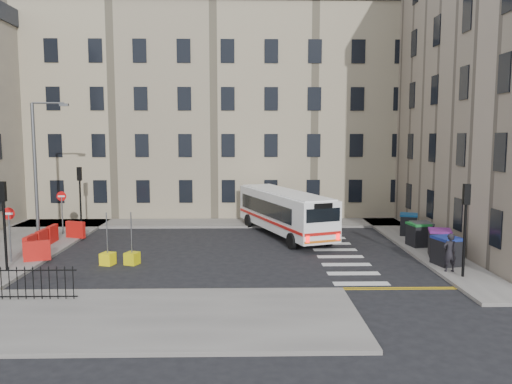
{
  "coord_description": "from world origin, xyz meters",
  "views": [
    {
      "loc": [
        -0.95,
        -26.7,
        6.32
      ],
      "look_at": [
        -0.35,
        2.62,
        3.0
      ],
      "focal_mm": 35.0,
      "sensor_mm": 36.0,
      "label": 1
    }
  ],
  "objects_px": {
    "streetlamp": "(35,171)",
    "bollard_chevron": "(132,258)",
    "bus": "(284,211)",
    "wheelie_bin_c": "(418,234)",
    "bollard_yellow": "(108,259)",
    "wheelie_bin_b": "(439,243)",
    "wheelie_bin_d": "(421,233)",
    "pedestrian": "(450,253)",
    "wheelie_bin_a": "(446,251)",
    "wheelie_bin_e": "(408,224)"
  },
  "relations": [
    {
      "from": "wheelie_bin_e",
      "to": "bollard_chevron",
      "type": "bearing_deg",
      "value": -139.88
    },
    {
      "from": "streetlamp",
      "to": "wheelie_bin_e",
      "type": "relative_size",
      "value": 5.55
    },
    {
      "from": "wheelie_bin_e",
      "to": "pedestrian",
      "type": "relative_size",
      "value": 0.83
    },
    {
      "from": "streetlamp",
      "to": "wheelie_bin_b",
      "type": "xyz_separation_m",
      "value": [
        22.02,
        -3.7,
        -3.49
      ]
    },
    {
      "from": "streetlamp",
      "to": "wheelie_bin_a",
      "type": "xyz_separation_m",
      "value": [
        21.67,
        -5.47,
        -3.5
      ]
    },
    {
      "from": "bus",
      "to": "wheelie_bin_b",
      "type": "relative_size",
      "value": 6.88
    },
    {
      "from": "streetlamp",
      "to": "bus",
      "type": "bearing_deg",
      "value": 9.44
    },
    {
      "from": "streetlamp",
      "to": "bollard_yellow",
      "type": "bearing_deg",
      "value": -41.19
    },
    {
      "from": "wheelie_bin_c",
      "to": "bollard_yellow",
      "type": "height_order",
      "value": "wheelie_bin_c"
    },
    {
      "from": "wheelie_bin_d",
      "to": "wheelie_bin_e",
      "type": "xyz_separation_m",
      "value": [
        0.24,
        2.95,
        0.0
      ]
    },
    {
      "from": "streetlamp",
      "to": "bollard_chevron",
      "type": "distance_m",
      "value": 8.84
    },
    {
      "from": "streetlamp",
      "to": "wheelie_bin_c",
      "type": "height_order",
      "value": "streetlamp"
    },
    {
      "from": "wheelie_bin_a",
      "to": "bollard_yellow",
      "type": "relative_size",
      "value": 2.42
    },
    {
      "from": "wheelie_bin_b",
      "to": "pedestrian",
      "type": "height_order",
      "value": "pedestrian"
    },
    {
      "from": "wheelie_bin_a",
      "to": "pedestrian",
      "type": "height_order",
      "value": "pedestrian"
    },
    {
      "from": "wheelie_bin_d",
      "to": "bollard_chevron",
      "type": "xyz_separation_m",
      "value": [
        -15.55,
        -3.38,
        -0.52
      ]
    },
    {
      "from": "wheelie_bin_a",
      "to": "bollard_yellow",
      "type": "distance_m",
      "value": 16.45
    },
    {
      "from": "wheelie_bin_b",
      "to": "wheelie_bin_e",
      "type": "distance_m",
      "value": 5.5
    },
    {
      "from": "bus",
      "to": "bollard_yellow",
      "type": "bearing_deg",
      "value": -162.63
    },
    {
      "from": "bus",
      "to": "pedestrian",
      "type": "distance_m",
      "value": 11.4
    },
    {
      "from": "wheelie_bin_d",
      "to": "pedestrian",
      "type": "distance_m",
      "value": 5.58
    },
    {
      "from": "wheelie_bin_e",
      "to": "pedestrian",
      "type": "xyz_separation_m",
      "value": [
        -0.9,
        -8.48,
        0.22
      ]
    },
    {
      "from": "pedestrian",
      "to": "bollard_yellow",
      "type": "height_order",
      "value": "pedestrian"
    },
    {
      "from": "bollard_chevron",
      "to": "wheelie_bin_d",
      "type": "bearing_deg",
      "value": 12.28
    },
    {
      "from": "wheelie_bin_b",
      "to": "wheelie_bin_c",
      "type": "xyz_separation_m",
      "value": [
        -0.28,
        2.36,
        -0.04
      ]
    },
    {
      "from": "bus",
      "to": "bollard_chevron",
      "type": "distance_m",
      "value": 10.7
    },
    {
      "from": "wheelie_bin_b",
      "to": "bollard_yellow",
      "type": "relative_size",
      "value": 2.5
    },
    {
      "from": "wheelie_bin_b",
      "to": "wheelie_bin_e",
      "type": "xyz_separation_m",
      "value": [
        0.19,
        5.49,
        -0.03
      ]
    },
    {
      "from": "bus",
      "to": "wheelie_bin_c",
      "type": "relative_size",
      "value": 7.73
    },
    {
      "from": "pedestrian",
      "to": "streetlamp",
      "type": "bearing_deg",
      "value": -22.53
    },
    {
      "from": "wheelie_bin_e",
      "to": "bollard_chevron",
      "type": "height_order",
      "value": "wheelie_bin_e"
    },
    {
      "from": "wheelie_bin_d",
      "to": "bollard_yellow",
      "type": "relative_size",
      "value": 2.2
    },
    {
      "from": "streetlamp",
      "to": "wheelie_bin_e",
      "type": "distance_m",
      "value": 22.56
    },
    {
      "from": "bus",
      "to": "wheelie_bin_d",
      "type": "xyz_separation_m",
      "value": [
        7.51,
        -3.56,
        -0.78
      ]
    },
    {
      "from": "bus",
      "to": "wheelie_bin_c",
      "type": "height_order",
      "value": "bus"
    },
    {
      "from": "wheelie_bin_c",
      "to": "wheelie_bin_e",
      "type": "relative_size",
      "value": 0.91
    },
    {
      "from": "wheelie_bin_a",
      "to": "pedestrian",
      "type": "bearing_deg",
      "value": -120.43
    },
    {
      "from": "wheelie_bin_e",
      "to": "pedestrian",
      "type": "distance_m",
      "value": 8.53
    },
    {
      "from": "wheelie_bin_e",
      "to": "bollard_chevron",
      "type": "relative_size",
      "value": 2.44
    },
    {
      "from": "wheelie_bin_d",
      "to": "bollard_chevron",
      "type": "distance_m",
      "value": 15.92
    },
    {
      "from": "wheelie_bin_c",
      "to": "bollard_chevron",
      "type": "relative_size",
      "value": 2.23
    },
    {
      "from": "bus",
      "to": "wheelie_bin_b",
      "type": "distance_m",
      "value": 9.74
    },
    {
      "from": "wheelie_bin_c",
      "to": "wheelie_bin_d",
      "type": "relative_size",
      "value": 1.01
    },
    {
      "from": "bollard_yellow",
      "to": "wheelie_bin_c",
      "type": "bearing_deg",
      "value": 11.18
    },
    {
      "from": "wheelie_bin_a",
      "to": "wheelie_bin_b",
      "type": "height_order",
      "value": "wheelie_bin_b"
    },
    {
      "from": "streetlamp",
      "to": "pedestrian",
      "type": "xyz_separation_m",
      "value": [
        21.32,
        -6.69,
        -3.3
      ]
    },
    {
      "from": "wheelie_bin_d",
      "to": "wheelie_bin_c",
      "type": "bearing_deg",
      "value": -143.45
    },
    {
      "from": "wheelie_bin_d",
      "to": "bollard_yellow",
      "type": "height_order",
      "value": "wheelie_bin_d"
    },
    {
      "from": "bus",
      "to": "bollard_chevron",
      "type": "height_order",
      "value": "bus"
    },
    {
      "from": "wheelie_bin_a",
      "to": "bollard_yellow",
      "type": "bearing_deg",
      "value": 162.81
    }
  ]
}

